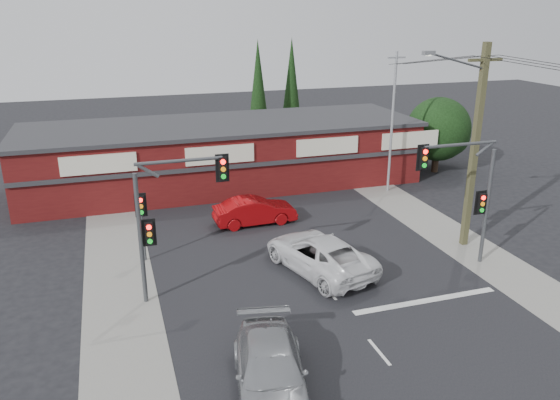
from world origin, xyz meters
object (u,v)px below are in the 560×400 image
object	(u,v)px
silver_suv	(271,371)
red_sedan	(255,211)
shop_building	(223,153)
utility_pole	(473,141)
white_suv	(319,254)

from	to	relation	value
silver_suv	red_sedan	xyz separation A→B (m)	(3.31, 14.00, -0.03)
red_sedan	shop_building	distance (m)	8.11
red_sedan	shop_building	bearing A→B (deg)	-1.30
shop_building	silver_suv	bearing A→B (deg)	-98.41
shop_building	utility_pole	bearing A→B (deg)	-56.24
white_suv	red_sedan	distance (m)	6.63
red_sedan	utility_pole	size ratio (longest dim) A/B	0.46
silver_suv	white_suv	bearing A→B (deg)	69.79
white_suv	utility_pole	xyz separation A→B (m)	(8.02, 0.50, 4.56)
white_suv	red_sedan	bearing A→B (deg)	-94.43
white_suv	shop_building	bearing A→B (deg)	-100.31
shop_building	utility_pole	world-z (taller)	utility_pole
red_sedan	silver_suv	bearing A→B (deg)	165.01
white_suv	shop_building	world-z (taller)	shop_building
white_suv	red_sedan	size ratio (longest dim) A/B	1.31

